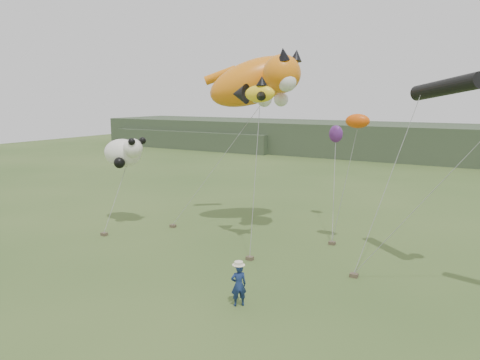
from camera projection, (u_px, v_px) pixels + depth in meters
name	position (u px, v px, depth m)	size (l,w,h in m)	color
ground	(205.00, 290.00, 17.72)	(120.00, 120.00, 0.00)	#385123
headland	(394.00, 141.00, 56.80)	(90.00, 13.00, 4.00)	#2D3D28
festival_attendant	(239.00, 285.00, 16.31)	(0.56, 0.37, 1.53)	navy
sandbag_anchors	(235.00, 245.00, 22.86)	(13.45, 4.93, 0.16)	brown
cat_kite	(260.00, 81.00, 24.65)	(6.76, 5.19, 3.80)	orange
fish_kite	(252.00, 93.00, 21.72)	(2.43, 1.66, 1.27)	yellow
panda_kite	(124.00, 153.00, 26.37)	(2.81, 1.82, 1.75)	white
misc_kites	(346.00, 128.00, 24.23)	(3.53, 5.00, 1.83)	#E25009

